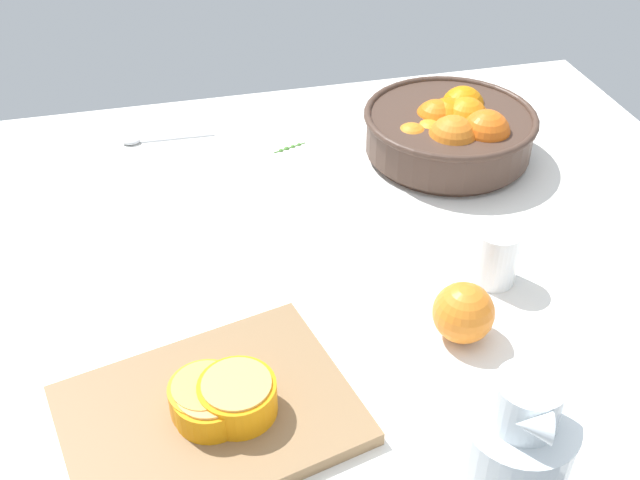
# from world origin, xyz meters

# --- Properties ---
(ground_plane) EXTENTS (1.34, 1.07, 0.03)m
(ground_plane) POSITION_xyz_m (0.00, 0.00, -0.01)
(ground_plane) COLOR white
(fruit_bowl) EXTENTS (0.29, 0.29, 0.11)m
(fruit_bowl) POSITION_xyz_m (0.27, 0.22, 0.05)
(fruit_bowl) COLOR #473328
(fruit_bowl) RESTS_ON ground_plane
(juice_pitcher) EXTENTS (0.11, 0.15, 0.18)m
(juice_pitcher) POSITION_xyz_m (0.08, -0.42, 0.06)
(juice_pitcher) COLOR white
(juice_pitcher) RESTS_ON ground_plane
(second_glass) EXTENTS (0.06, 0.06, 0.08)m
(second_glass) POSITION_xyz_m (0.21, -0.10, 0.04)
(second_glass) COLOR white
(second_glass) RESTS_ON ground_plane
(cutting_board) EXTENTS (0.36, 0.30, 0.02)m
(cutting_board) POSITION_xyz_m (-0.19, -0.25, 0.01)
(cutting_board) COLOR olive
(cutting_board) RESTS_ON ground_plane
(orange_half_0) EXTENTS (0.08, 0.08, 0.04)m
(orange_half_0) POSITION_xyz_m (-0.19, -0.26, 0.04)
(orange_half_0) COLOR orange
(orange_half_0) RESTS_ON cutting_board
(orange_half_1) EXTENTS (0.09, 0.09, 0.04)m
(orange_half_1) POSITION_xyz_m (-0.16, -0.26, 0.04)
(orange_half_1) COLOR orange
(orange_half_1) RESTS_ON cutting_board
(orange_half_2) EXTENTS (0.08, 0.08, 0.04)m
(orange_half_2) POSITION_xyz_m (-0.19, -0.25, 0.04)
(orange_half_2) COLOR orange
(orange_half_2) RESTS_ON cutting_board
(loose_orange_0) EXTENTS (0.08, 0.08, 0.08)m
(loose_orange_0) POSITION_xyz_m (0.13, -0.19, 0.04)
(loose_orange_0) COLOR orange
(loose_orange_0) RESTS_ON ground_plane
(spoon) EXTENTS (0.16, 0.02, 0.01)m
(spoon) POSITION_xyz_m (-0.21, 0.39, 0.00)
(spoon) COLOR silver
(spoon) RESTS_ON ground_plane
(herb_sprig_0) EXTENTS (0.06, 0.02, 0.01)m
(herb_sprig_0) POSITION_xyz_m (0.02, 0.31, 0.00)
(herb_sprig_0) COLOR #53913A
(herb_sprig_0) RESTS_ON ground_plane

